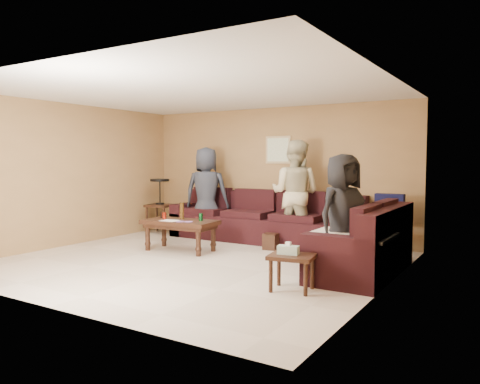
{
  "coord_description": "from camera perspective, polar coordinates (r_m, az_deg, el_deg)",
  "views": [
    {
      "loc": [
        4.13,
        -5.48,
        1.52
      ],
      "look_at": [
        0.25,
        0.85,
        1.0
      ],
      "focal_mm": 35.0,
      "sensor_mm": 36.0,
      "label": 1
    }
  ],
  "objects": [
    {
      "name": "side_table_right",
      "position": [
        5.49,
        6.25,
        -8.11
      ],
      "size": [
        0.57,
        0.5,
        0.57
      ],
      "rotation": [
        0.0,
        0.0,
        0.17
      ],
      "color": "#331B11",
      "rests_on": "ground"
    },
    {
      "name": "waste_bin",
      "position": [
        7.95,
        3.76,
        -6.04
      ],
      "size": [
        0.25,
        0.25,
        0.27
      ],
      "primitive_type": "cube",
      "rotation": [
        0.0,
        0.0,
        0.13
      ],
      "color": "#331B11",
      "rests_on": "ground"
    },
    {
      "name": "sectional_sofa",
      "position": [
        7.83,
        6.1,
        -4.79
      ],
      "size": [
        4.65,
        2.9,
        0.97
      ],
      "color": "black",
      "rests_on": "ground"
    },
    {
      "name": "room",
      "position": [
        6.86,
        -5.52,
        5.18
      ],
      "size": [
        5.6,
        5.5,
        2.5
      ],
      "color": "beige",
      "rests_on": "ground"
    },
    {
      "name": "wall_art",
      "position": [
        8.92,
        4.67,
        5.15
      ],
      "size": [
        0.52,
        0.04,
        0.52
      ],
      "color": "tan",
      "rests_on": "ground"
    },
    {
      "name": "end_table_left",
      "position": [
        9.81,
        -9.72,
        -1.53
      ],
      "size": [
        0.58,
        0.58,
        1.12
      ],
      "rotation": [
        0.0,
        0.0,
        0.2
      ],
      "color": "#331B11",
      "rests_on": "ground"
    },
    {
      "name": "person_middle",
      "position": [
        8.24,
        6.74,
        -0.15
      ],
      "size": [
        0.94,
        0.75,
        1.86
      ],
      "primitive_type": "imported",
      "rotation": [
        0.0,
        0.0,
        3.2
      ],
      "color": "beige",
      "rests_on": "ground"
    },
    {
      "name": "person_left",
      "position": [
        9.11,
        -4.1,
        -0.05
      ],
      "size": [
        1.0,
        0.83,
        1.76
      ],
      "primitive_type": "imported",
      "rotation": [
        0.0,
        0.0,
        3.51
      ],
      "color": "#292D39",
      "rests_on": "ground"
    },
    {
      "name": "coffee_table",
      "position": [
        7.83,
        -7.32,
        -4.01
      ],
      "size": [
        1.27,
        0.69,
        0.79
      ],
      "rotation": [
        0.0,
        0.0,
        0.06
      ],
      "color": "#331B11",
      "rests_on": "ground"
    },
    {
      "name": "person_right",
      "position": [
        6.13,
        12.38,
        -2.87
      ],
      "size": [
        0.78,
        0.92,
        1.59
      ],
      "primitive_type": "imported",
      "rotation": [
        0.0,
        0.0,
        1.15
      ],
      "color": "black",
      "rests_on": "ground"
    }
  ]
}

